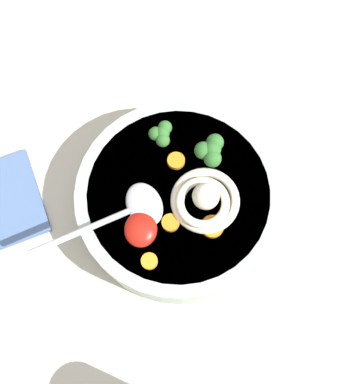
% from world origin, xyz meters
% --- Properties ---
extents(table_slab, '(1.24, 1.24, 0.03)m').
position_xyz_m(table_slab, '(0.00, 0.00, 0.01)').
color(table_slab, '#BCB29E').
rests_on(table_slab, ground).
extents(soup_bowl, '(0.27, 0.27, 0.07)m').
position_xyz_m(soup_bowl, '(-0.03, -0.02, 0.06)').
color(soup_bowl, '#9EB2A3').
rests_on(soup_bowl, table_slab).
extents(noodle_pile, '(0.10, 0.09, 0.04)m').
position_xyz_m(noodle_pile, '(-0.02, 0.02, 0.11)').
color(noodle_pile, beige).
rests_on(noodle_pile, soup_bowl).
extents(soup_spoon, '(0.10, 0.17, 0.02)m').
position_xyz_m(soup_spoon, '(-0.01, -0.07, 0.11)').
color(soup_spoon, '#B7B7BC').
rests_on(soup_spoon, soup_bowl).
extents(chili_sauce_dollop, '(0.05, 0.04, 0.02)m').
position_xyz_m(chili_sauce_dollop, '(0.02, -0.06, 0.11)').
color(chili_sauce_dollop, '#B2190F').
rests_on(chili_sauce_dollop, soup_bowl).
extents(broccoli_floret_beside_noodles, '(0.04, 0.03, 0.03)m').
position_xyz_m(broccoli_floret_beside_noodles, '(-0.11, -0.04, 0.12)').
color(broccoli_floret_beside_noodles, '#7A9E60').
rests_on(broccoli_floret_beside_noodles, soup_bowl).
extents(broccoli_floret_far, '(0.04, 0.04, 0.04)m').
position_xyz_m(broccoli_floret_far, '(-0.08, 0.03, 0.12)').
color(broccoli_floret_far, '#7A9E60').
rests_on(broccoli_floret_far, soup_bowl).
extents(carrot_slice_left, '(0.02, 0.02, 0.01)m').
position_xyz_m(carrot_slice_left, '(0.06, -0.05, 0.10)').
color(carrot_slice_left, orange).
rests_on(carrot_slice_left, soup_bowl).
extents(carrot_slice_extra_a, '(0.02, 0.02, 0.01)m').
position_xyz_m(carrot_slice_extra_a, '(0.01, -0.03, 0.10)').
color(carrot_slice_extra_a, orange).
rests_on(carrot_slice_extra_a, soup_bowl).
extents(carrot_slice_rear, '(0.02, 0.02, 0.01)m').
position_xyz_m(carrot_slice_rear, '(-0.08, -0.02, 0.10)').
color(carrot_slice_rear, orange).
rests_on(carrot_slice_rear, soup_bowl).
extents(carrot_slice_front, '(0.03, 0.03, 0.01)m').
position_xyz_m(carrot_slice_front, '(0.01, 0.02, 0.10)').
color(carrot_slice_front, orange).
rests_on(carrot_slice_front, soup_bowl).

